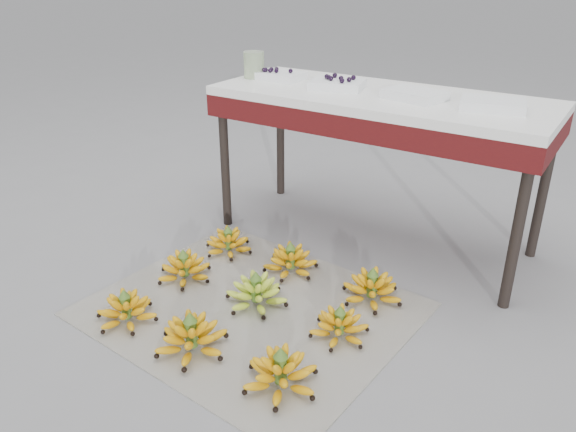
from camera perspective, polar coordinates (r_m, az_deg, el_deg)
The scene contains 17 objects.
ground at distance 2.31m, azimuth -3.26°, elevation -10.99°, with size 60.00×60.00×0.00m, color slate.
newspaper_mat at distance 2.40m, azimuth -3.79°, elevation -9.41°, with size 1.25×1.05×0.01m, color silver.
bunch_front_left at distance 2.38m, azimuth -16.10°, elevation -9.19°, with size 0.25×0.25×0.15m.
bunch_front_center at distance 2.17m, azimuth -9.77°, elevation -12.04°, with size 0.33×0.33×0.17m.
bunch_front_right at distance 1.99m, azimuth -0.75°, elevation -15.67°, with size 0.34×0.34×0.16m.
bunch_mid_left at distance 2.61m, azimuth -10.48°, elevation -5.28°, with size 0.31×0.31×0.15m.
bunch_mid_center at distance 2.40m, azimuth -3.24°, elevation -7.82°, with size 0.28×0.28×0.16m.
bunch_mid_right at distance 2.22m, azimuth 5.25°, elevation -11.05°, with size 0.30×0.30×0.14m.
bunch_back_left at distance 2.82m, azimuth -6.06°, elevation -2.72°, with size 0.28×0.28×0.15m.
bunch_back_center at distance 2.63m, azimuth 0.26°, elevation -4.60°, with size 0.33×0.33×0.15m.
bunch_back_right at distance 2.45m, azimuth 8.51°, elevation -7.32°, with size 0.34×0.34×0.16m.
vendor_table at distance 2.76m, azimuth 9.26°, elevation 10.42°, with size 1.60×0.64×0.77m.
tray_far_left at distance 3.02m, azimuth -0.87°, elevation 14.10°, with size 0.24×0.18×0.06m.
tray_left at distance 2.81m, azimuth 5.02°, elevation 13.22°, with size 0.29×0.23×0.06m.
tray_right at distance 2.64m, azimuth 12.74°, elevation 11.93°, with size 0.29×0.23×0.04m.
tray_far_right at distance 2.55m, azimuth 20.10°, elevation 10.61°, with size 0.30×0.24×0.04m.
glass_jar at distance 3.05m, azimuth -3.47°, elevation 15.08°, with size 0.11×0.11×0.14m, color beige.
Camera 1 is at (1.12, -1.50, 1.36)m, focal length 35.00 mm.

